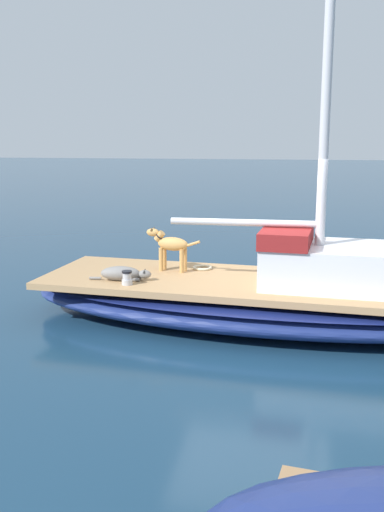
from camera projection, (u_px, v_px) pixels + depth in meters
ground_plane at (256, 322)px, 8.96m from camera, size 120.00×120.00×0.00m
sailboat_main at (256, 301)px, 8.89m from camera, size 3.16×7.43×0.66m
mast_main at (313, 96)px, 8.07m from camera, size 0.14×2.27×6.06m
cabin_house at (334, 263)px, 8.47m from camera, size 1.59×2.34×0.84m
dog_grey at (123, 274)px, 8.83m from camera, size 0.32×0.95×0.22m
dog_tan at (170, 245)px, 9.40m from camera, size 0.33×0.93×0.70m
deck_winch at (127, 278)px, 8.58m from camera, size 0.16×0.16×0.21m
coiled_rope at (202, 268)px, 9.60m from camera, size 0.32×0.32×0.04m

